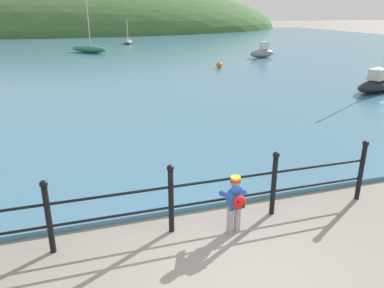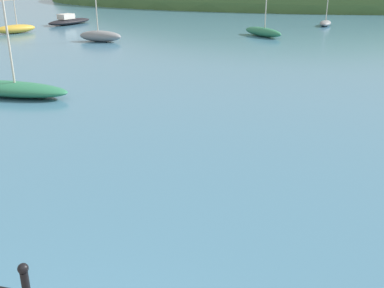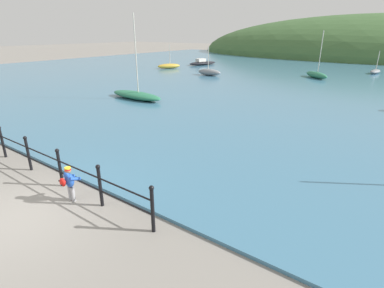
# 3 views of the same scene
# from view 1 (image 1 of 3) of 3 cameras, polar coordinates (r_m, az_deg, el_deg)

# --- Properties ---
(ground_plane) EXTENTS (200.00, 200.00, 0.00)m
(ground_plane) POSITION_cam_1_polar(r_m,az_deg,el_deg) (5.48, 7.54, -20.16)
(ground_plane) COLOR gray
(water) EXTENTS (80.00, 60.00, 0.10)m
(water) POSITION_cam_1_polar(r_m,az_deg,el_deg) (35.97, -14.96, 13.79)
(water) COLOR teal
(water) RESTS_ON ground
(far_hillside) EXTENTS (70.77, 38.93, 15.03)m
(far_hillside) POSITION_cam_1_polar(r_m,az_deg,el_deg) (69.33, -16.72, 16.26)
(far_hillside) COLOR #3D6033
(far_hillside) RESTS_ON ground
(iron_railing) EXTENTS (7.62, 0.12, 1.21)m
(iron_railing) POSITION_cam_1_polar(r_m,az_deg,el_deg) (6.13, -3.22, -8.04)
(iron_railing) COLOR black
(iron_railing) RESTS_ON ground
(child_in_coat) EXTENTS (0.38, 0.53, 1.00)m
(child_in_coat) POSITION_cam_1_polar(r_m,az_deg,el_deg) (6.15, 6.59, -8.40)
(child_in_coat) COLOR #99999E
(child_in_coat) RESTS_ON ground
(boat_far_left) EXTENTS (3.07, 3.04, 4.40)m
(boat_far_left) POSITION_cam_1_polar(r_m,az_deg,el_deg) (32.53, -15.41, 13.81)
(boat_far_left) COLOR #287551
(boat_far_left) RESTS_ON water
(boat_white_sailboat) EXTENTS (2.23, 1.13, 1.13)m
(boat_white_sailboat) POSITION_cam_1_polar(r_m,az_deg,el_deg) (28.72, 10.67, 13.54)
(boat_white_sailboat) COLOR gray
(boat_white_sailboat) RESTS_ON water
(boat_nearest_quay) EXTENTS (1.12, 2.50, 2.36)m
(boat_nearest_quay) POSITION_cam_1_polar(r_m,az_deg,el_deg) (40.16, -9.73, 15.14)
(boat_nearest_quay) COLOR gray
(boat_nearest_quay) RESTS_ON water
(boat_blue_hull) EXTENTS (3.50, 2.19, 4.24)m
(boat_blue_hull) POSITION_cam_1_polar(r_m,az_deg,el_deg) (18.49, 26.66, 8.29)
(boat_blue_hull) COLOR black
(boat_blue_hull) RESTS_ON water
(mooring_buoy) EXTENTS (0.37, 0.37, 0.37)m
(mooring_buoy) POSITION_cam_1_polar(r_m,az_deg,el_deg) (23.20, 4.17, 11.91)
(mooring_buoy) COLOR orange
(mooring_buoy) RESTS_ON water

